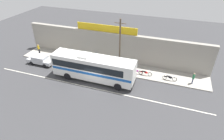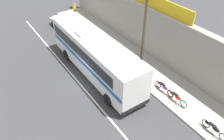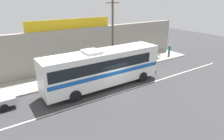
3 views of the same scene
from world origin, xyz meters
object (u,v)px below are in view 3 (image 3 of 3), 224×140
object	(u,v)px
motorcycle_blue	(155,57)
pedestrian_near_shop	(169,49)
intercity_bus	(103,67)
utility_pole	(113,35)
motorcycle_green	(127,63)
motorcycle_black	(135,61)

from	to	relation	value
motorcycle_blue	pedestrian_near_shop	xyz separation A→B (m)	(3.00, 0.23, 0.56)
intercity_bus	utility_pole	world-z (taller)	utility_pole
pedestrian_near_shop	motorcycle_green	bearing A→B (deg)	-179.50
motorcycle_green	motorcycle_blue	bearing A→B (deg)	-1.88
motorcycle_green	utility_pole	bearing A→B (deg)	-168.44
utility_pole	motorcycle_black	world-z (taller)	utility_pole
intercity_bus	pedestrian_near_shop	distance (m)	13.64
intercity_bus	motorcycle_green	world-z (taller)	intercity_bus
motorcycle_blue	motorcycle_black	bearing A→B (deg)	177.47
intercity_bus	pedestrian_near_shop	world-z (taller)	intercity_bus
intercity_bus	motorcycle_green	xyz separation A→B (m)	(5.40, 3.24, -1.50)
motorcycle_black	pedestrian_near_shop	world-z (taller)	pedestrian_near_shop
utility_pole	pedestrian_near_shop	size ratio (longest dim) A/B	4.77
utility_pole	motorcycle_black	distance (m)	5.35
motorcycle_green	motorcycle_blue	distance (m)	4.80
motorcycle_black	pedestrian_near_shop	xyz separation A→B (m)	(6.42, 0.07, 0.56)
motorcycle_green	motorcycle_black	xyz separation A→B (m)	(1.37, -0.01, 0.00)
utility_pole	pedestrian_near_shop	bearing A→B (deg)	3.15
intercity_bus	motorcycle_blue	bearing A→B (deg)	16.81
intercity_bus	motorcycle_green	bearing A→B (deg)	30.93
pedestrian_near_shop	intercity_bus	bearing A→B (deg)	-165.94
intercity_bus	motorcycle_black	world-z (taller)	intercity_bus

